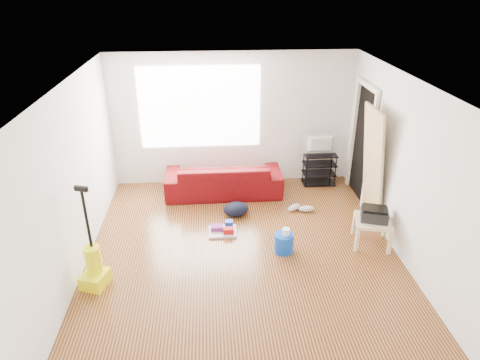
{
  "coord_description": "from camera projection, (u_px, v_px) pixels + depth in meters",
  "views": [
    {
      "loc": [
        -0.44,
        -5.15,
        3.73
      ],
      "look_at": [
        -0.0,
        0.6,
        0.92
      ],
      "focal_mm": 32.0,
      "sensor_mm": 36.0,
      "label": 1
    }
  ],
  "objects": [
    {
      "name": "sneakers",
      "position": [
        300.0,
        208.0,
        7.39
      ],
      "size": [
        0.48,
        0.25,
        0.11
      ],
      "rotation": [
        0.0,
        0.0,
        0.17
      ],
      "color": "silver",
      "rests_on": "ground"
    },
    {
      "name": "vacuum",
      "position": [
        94.0,
        268.0,
        5.57
      ],
      "size": [
        0.39,
        0.42,
        1.42
      ],
      "rotation": [
        0.0,
        0.0,
        -0.33
      ],
      "color": "#EBEB0A",
      "rests_on": "ground"
    },
    {
      "name": "bucket",
      "position": [
        283.0,
        251.0,
        6.35
      ],
      "size": [
        0.32,
        0.32,
        0.29
      ],
      "primitive_type": "cylinder",
      "rotation": [
        0.0,
        0.0,
        0.14
      ],
      "color": "#0B40B4",
      "rests_on": "ground"
    },
    {
      "name": "room",
      "position": [
        248.0,
        172.0,
        5.87
      ],
      "size": [
        4.51,
        5.01,
        2.51
      ],
      "color": "#3D1B0D",
      "rests_on": "ground"
    },
    {
      "name": "sofa",
      "position": [
        224.0,
        193.0,
        8.01
      ],
      "size": [
        2.12,
        0.83,
        0.62
      ],
      "primitive_type": "imported",
      "rotation": [
        0.0,
        0.0,
        3.14
      ],
      "color": "#470103",
      "rests_on": "ground"
    },
    {
      "name": "side_table",
      "position": [
        373.0,
        223.0,
        6.37
      ],
      "size": [
        0.62,
        0.62,
        0.42
      ],
      "rotation": [
        0.0,
        0.0,
        -0.23
      ],
      "color": "beige",
      "rests_on": "ground"
    },
    {
      "name": "tv",
      "position": [
        321.0,
        145.0,
        8.03
      ],
      "size": [
        0.66,
        0.09,
        0.38
      ],
      "primitive_type": "imported",
      "rotation": [
        0.0,
        0.0,
        3.14
      ],
      "color": "black",
      "rests_on": "tv_stand"
    },
    {
      "name": "backpack",
      "position": [
        236.0,
        215.0,
        7.28
      ],
      "size": [
        0.47,
        0.4,
        0.23
      ],
      "primitive_type": "ellipsoid",
      "rotation": [
        0.0,
        0.0,
        0.17
      ],
      "color": "black",
      "rests_on": "ground"
    },
    {
      "name": "cleaning_tray",
      "position": [
        223.0,
        230.0,
        6.78
      ],
      "size": [
        0.44,
        0.36,
        0.16
      ],
      "rotation": [
        0.0,
        0.0,
        0.0
      ],
      "color": "beige",
      "rests_on": "ground"
    },
    {
      "name": "printer",
      "position": [
        374.0,
        214.0,
        6.3
      ],
      "size": [
        0.45,
        0.39,
        0.2
      ],
      "rotation": [
        0.0,
        0.0,
        -0.29
      ],
      "color": "black",
      "rests_on": "side_table"
    },
    {
      "name": "tv_stand",
      "position": [
        319.0,
        169.0,
        8.24
      ],
      "size": [
        0.62,
        0.36,
        0.62
      ],
      "rotation": [
        0.0,
        0.0,
        0.01
      ],
      "color": "black",
      "rests_on": "ground"
    },
    {
      "name": "toilet_paper",
      "position": [
        286.0,
        240.0,
        6.26
      ],
      "size": [
        0.11,
        0.11,
        0.1
      ],
      "primitive_type": "cylinder",
      "color": "white",
      "rests_on": "bucket"
    },
    {
      "name": "door_panel",
      "position": [
        365.0,
        218.0,
        7.19
      ],
      "size": [
        0.24,
        0.77,
        1.91
      ],
      "primitive_type": "cube",
      "rotation": [
        0.0,
        -0.1,
        0.0
      ],
      "color": "tan",
      "rests_on": "ground"
    }
  ]
}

